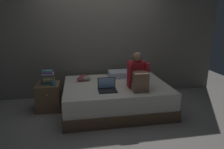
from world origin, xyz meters
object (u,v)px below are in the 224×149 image
clothes_pile (84,78)px  pillow (122,74)px  laptop (107,88)px  bed (116,96)px  person_sitting (138,75)px  book_stack (48,77)px  mug (54,83)px  nightstand (49,97)px

clothes_pile → pillow: bearing=8.2°
laptop → clothes_pile: bearing=119.5°
bed → laptop: size_ratio=6.25×
person_sitting → book_stack: bearing=162.0°
laptop → mug: 1.04m
bed → nightstand: nightstand is taller
mug → pillow: bearing=14.5°
nightstand → clothes_pile: clothes_pile is taller
pillow → mug: size_ratio=6.22×
nightstand → pillow: (1.52, 0.24, 0.32)m
nightstand → person_sitting: (1.64, -0.53, 0.51)m
book_stack → clothes_pile: bearing=10.4°
person_sitting → laptop: bearing=-178.5°
mug → clothes_pile: bearing=23.0°
mug → laptop: bearing=-23.9°
person_sitting → pillow: bearing=98.3°
nightstand → person_sitting: size_ratio=0.80×
nightstand → book_stack: book_stack is taller
nightstand → clothes_pile: (0.70, 0.12, 0.31)m
person_sitting → book_stack: (-1.61, 0.53, -0.11)m
person_sitting → pillow: 0.80m
pillow → book_stack: (-1.50, -0.24, 0.07)m
bed → clothes_pile: 0.75m
laptop → mug: size_ratio=3.56×
clothes_pile → book_stack: bearing=-169.6°
bed → book_stack: bearing=170.8°
nightstand → pillow: 1.58m
laptop → pillow: 0.90m
nightstand → person_sitting: person_sitting is taller
laptop → mug: laptop is taller
nightstand → laptop: 1.25m
bed → pillow: bearing=63.6°
nightstand → book_stack: 0.40m
bed → pillow: pillow is taller
pillow → mug: (-1.39, -0.36, -0.01)m
mug → clothes_pile: (0.57, 0.24, 0.00)m
laptop → pillow: bearing=60.5°
book_stack → clothes_pile: (0.68, 0.13, -0.09)m
pillow → person_sitting: bearing=-81.7°
book_stack → mug: size_ratio=3.01×
laptop → book_stack: (-1.06, 0.54, 0.08)m
book_stack → mug: bearing=-47.9°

